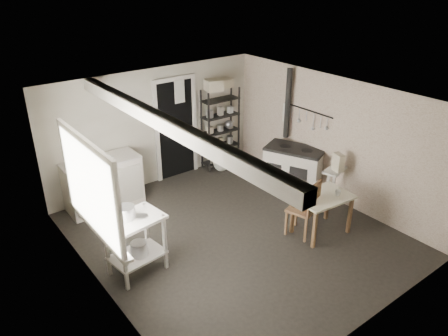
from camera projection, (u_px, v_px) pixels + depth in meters
floor at (235, 234)px, 7.20m from camera, size 5.00×5.00×0.00m
ceiling at (237, 99)px, 6.21m from camera, size 5.00×5.00×0.00m
wall_back at (155, 127)px, 8.49m from camera, size 4.50×0.02×2.30m
wall_front at (375, 249)px, 4.91m from camera, size 4.50×0.02×2.30m
wall_left at (96, 219)px, 5.47m from camera, size 0.02×5.00×2.30m
wall_right at (332, 139)px, 7.94m from camera, size 0.02×5.00×2.30m
window at (89, 188)px, 5.48m from camera, size 0.12×1.76×1.28m
doorway at (176, 130)px, 8.78m from camera, size 0.96×0.10×2.08m
ceiling_beam at (164, 123)px, 5.59m from camera, size 0.18×5.00×0.18m
wallpaper_panel at (332, 139)px, 7.93m from camera, size 0.01×5.00×2.30m
utensil_rail at (307, 110)px, 8.16m from camera, size 0.06×1.20×0.44m
prep_table at (137, 248)px, 6.18m from camera, size 0.85×0.65×0.89m
stockpot at (126, 215)px, 5.96m from camera, size 0.33×0.33×0.27m
saucepan at (142, 219)px, 6.04m from camera, size 0.22×0.22×0.10m
bucket at (139, 250)px, 6.17m from camera, size 0.26×0.26×0.25m
base_cabinets at (103, 183)px, 7.85m from camera, size 1.41×0.62×0.92m
mixing_bowl at (106, 158)px, 7.63m from camera, size 0.36×0.36×0.07m
counter_cup at (80, 165)px, 7.35m from camera, size 0.14×0.14×0.09m
shelf_rack at (220, 124)px, 9.23m from camera, size 0.82×0.33×1.72m
shelf_jar at (209, 108)px, 8.91m from camera, size 0.09×0.09×0.18m
storage_box_a at (214, 76)px, 8.64m from camera, size 0.38×0.34×0.22m
storage_box_b at (225, 74)px, 8.89m from camera, size 0.29×0.27×0.18m
stove at (294, 168)px, 8.48m from camera, size 1.00×1.24×0.86m
stovepipe at (288, 104)px, 8.40m from camera, size 0.13×0.13×1.32m
side_ledge at (333, 186)px, 7.82m from camera, size 0.55×0.38×0.77m
oats_box at (339, 158)px, 7.52m from camera, size 0.17×0.23×0.31m
work_table at (322, 212)px, 7.09m from camera, size 0.96×0.71×0.69m
table_cup at (338, 189)px, 6.92m from camera, size 0.10×0.10×0.09m
chair at (302, 208)px, 7.02m from camera, size 0.51×0.53×0.99m
flour_sack at (222, 161)px, 9.28m from camera, size 0.50×0.47×0.47m
floor_crock at (306, 210)px, 7.74m from camera, size 0.13×0.13×0.15m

